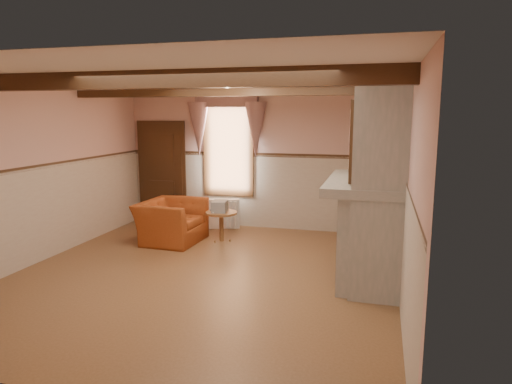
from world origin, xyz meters
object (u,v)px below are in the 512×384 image
(mantel_clock, at_px, (368,167))
(oil_lamp, at_px, (368,165))
(radiator, at_px, (222,214))
(side_table, at_px, (221,226))
(armchair, at_px, (171,221))
(bowl, at_px, (366,176))

(mantel_clock, xyz_separation_m, oil_lamp, (0.00, -0.12, 0.04))
(oil_lamp, bearing_deg, radiator, 151.16)
(radiator, relative_size, oil_lamp, 2.50)
(side_table, xyz_separation_m, mantel_clock, (2.59, -0.55, 1.25))
(side_table, height_order, radiator, radiator)
(armchair, xyz_separation_m, mantel_clock, (3.46, -0.27, 1.14))
(side_table, relative_size, mantel_clock, 2.39)
(armchair, relative_size, radiator, 1.66)
(bowl, bearing_deg, radiator, 143.59)
(mantel_clock, bearing_deg, bowl, -90.00)
(side_table, relative_size, oil_lamp, 2.05)
(mantel_clock, bearing_deg, radiator, 153.05)
(radiator, distance_m, mantel_clock, 3.47)
(armchair, bearing_deg, radiator, -22.66)
(side_table, height_order, mantel_clock, mantel_clock)
(bowl, bearing_deg, side_table, 154.93)
(radiator, bearing_deg, mantel_clock, -45.03)
(armchair, relative_size, bowl, 3.61)
(radiator, bearing_deg, bowl, -54.50)
(bowl, bearing_deg, armchair, 164.90)
(side_table, bearing_deg, mantel_clock, -11.92)
(side_table, relative_size, radiator, 0.82)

